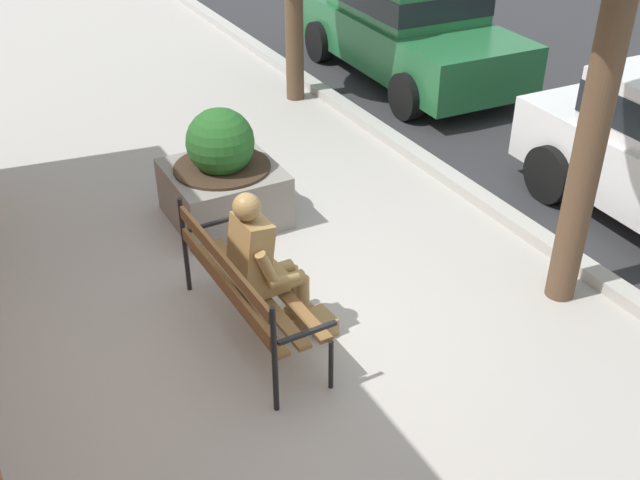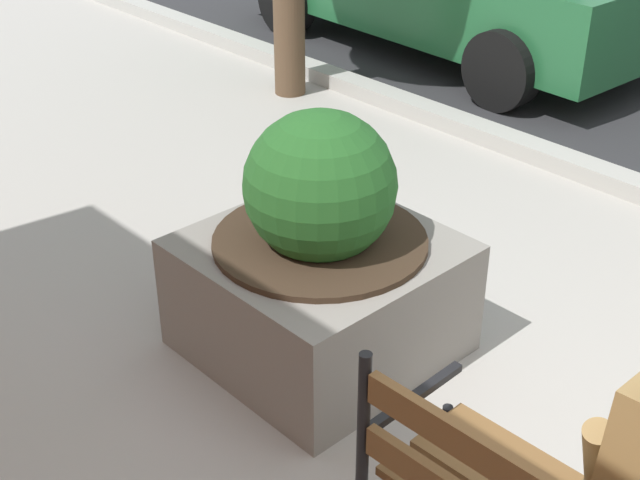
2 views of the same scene
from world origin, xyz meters
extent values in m
cylinder|color=black|center=(-1.02, -0.01, 0.23)|extent=(0.04, 0.04, 0.45)
cylinder|color=black|center=(-1.01, -0.48, 0.47)|extent=(0.04, 0.04, 0.95)
cube|color=black|center=(-1.01, -0.21, 0.62)|extent=(0.05, 0.48, 0.03)
cylinder|color=olive|center=(-0.32, -0.22, 0.83)|extent=(0.10, 0.19, 0.29)
cylinder|color=olive|center=(-0.34, -0.09, 0.66)|extent=(0.10, 0.27, 0.10)
cube|color=gray|center=(-2.06, 0.31, 0.29)|extent=(1.11, 1.11, 0.58)
cylinder|color=#38281C|center=(-2.06, 0.31, 0.60)|extent=(1.00, 1.00, 0.03)
sphere|color=#235B23|center=(-2.06, 0.31, 0.88)|extent=(0.70, 0.70, 0.70)
cylinder|color=black|center=(-3.32, 5.19, 0.32)|extent=(0.65, 0.24, 0.64)
cylinder|color=black|center=(-3.38, 3.49, 0.32)|extent=(0.65, 0.24, 0.64)
cylinder|color=black|center=(-6.04, 3.59, 0.32)|extent=(0.65, 0.24, 0.64)
camera|label=1|loc=(4.52, -2.10, 4.07)|focal=42.32mm
camera|label=2|loc=(0.51, -2.10, 2.65)|focal=49.79mm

